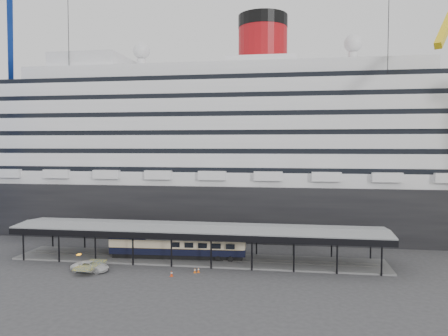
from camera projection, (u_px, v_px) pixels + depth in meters
The scene contains 8 objects.
ground at pixel (190, 269), 61.22m from camera, with size 200.00×200.00×0.00m, color #353538.
cruise_ship at pixel (224, 141), 91.84m from camera, with size 130.00×30.00×43.90m.
platform_canopy at pixel (197, 245), 66.03m from camera, with size 56.00×9.18×5.30m.
port_truck at pixel (90, 266), 60.14m from camera, with size 2.36×5.11×1.42m, color silver.
pullman_carriage at pixel (178, 243), 66.49m from camera, with size 20.86×3.76×20.37m.
traffic_cone_left at pixel (195, 270), 59.50m from camera, with size 0.46×0.46×0.69m.
traffic_cone_mid at pixel (171, 274), 57.93m from camera, with size 0.47×0.47×0.77m.
traffic_cone_right at pixel (198, 270), 59.72m from camera, with size 0.40×0.40×0.70m.
Camera 1 is at (13.97, -58.95, 17.43)m, focal length 35.00 mm.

